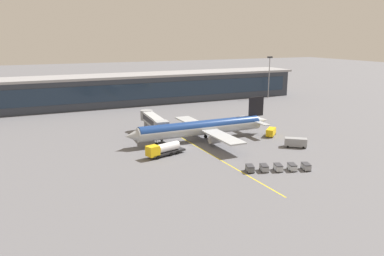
# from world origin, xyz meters

# --- Properties ---
(ground_plane) EXTENTS (700.00, 700.00, 0.00)m
(ground_plane) POSITION_xyz_m (0.00, 0.00, 0.00)
(ground_plane) COLOR slate
(apron_lead_in_line) EXTENTS (2.41, 79.98, 0.01)m
(apron_lead_in_line) POSITION_xyz_m (3.83, 2.00, 0.00)
(apron_lead_in_line) COLOR yellow
(apron_lead_in_line) RESTS_ON ground_plane
(terminal_building) EXTENTS (206.87, 19.48, 12.94)m
(terminal_building) POSITION_xyz_m (-17.21, 72.74, 6.49)
(terminal_building) COLOR #2D333D
(terminal_building) RESTS_ON ground_plane
(main_airliner) EXTENTS (45.10, 35.73, 11.43)m
(main_airliner) POSITION_xyz_m (8.00, 4.22, 3.74)
(main_airliner) COLOR #B2B7BC
(main_airliner) RESTS_ON ground_plane
(jet_bridge) EXTENTS (4.69, 19.96, 6.43)m
(jet_bridge) POSITION_xyz_m (-3.15, 14.92, 4.74)
(jet_bridge) COLOR #B2B7BC
(jet_bridge) RESTS_ON ground_plane
(fuel_tanker) EXTENTS (11.06, 5.50, 3.25)m
(fuel_tanker) POSITION_xyz_m (-7.25, -5.06, 1.75)
(fuel_tanker) COLOR #232326
(fuel_tanker) RESTS_ON ground_plane
(crew_van) EXTENTS (5.10, 4.94, 2.30)m
(crew_van) POSITION_xyz_m (28.81, 0.03, 1.31)
(crew_van) COLOR yellow
(crew_van) RESTS_ON ground_plane
(lavatory_truck) EXTENTS (6.02, 5.32, 2.50)m
(lavatory_truck) POSITION_xyz_m (27.86, -12.26, 1.42)
(lavatory_truck) COLOR gray
(lavatory_truck) RESTS_ON ground_plane
(baggage_cart_0) EXTENTS (2.32, 3.01, 1.48)m
(baggage_cart_0) POSITION_xyz_m (6.30, -23.46, 0.78)
(baggage_cart_0) COLOR #595B60
(baggage_cart_0) RESTS_ON ground_plane
(baggage_cart_1) EXTENTS (2.32, 3.01, 1.48)m
(baggage_cart_1) POSITION_xyz_m (9.33, -24.50, 0.78)
(baggage_cart_1) COLOR gray
(baggage_cart_1) RESTS_ON ground_plane
(baggage_cart_2) EXTENTS (2.32, 3.01, 1.48)m
(baggage_cart_2) POSITION_xyz_m (12.35, -25.54, 0.78)
(baggage_cart_2) COLOR #B2B7BC
(baggage_cart_2) RESTS_ON ground_plane
(baggage_cart_3) EXTENTS (2.32, 3.01, 1.48)m
(baggage_cart_3) POSITION_xyz_m (15.38, -26.58, 0.78)
(baggage_cart_3) COLOR #B2B7BC
(baggage_cart_3) RESTS_ON ground_plane
(baggage_cart_4) EXTENTS (2.32, 3.01, 1.48)m
(baggage_cart_4) POSITION_xyz_m (18.40, -27.62, 0.78)
(baggage_cart_4) COLOR gray
(baggage_cart_4) RESTS_ON ground_plane
(apron_light_mast_1) EXTENTS (2.80, 0.50, 19.90)m
(apron_light_mast_1) POSITION_xyz_m (70.98, 60.79, 11.86)
(apron_light_mast_1) COLOR gray
(apron_light_mast_1) RESTS_ON ground_plane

